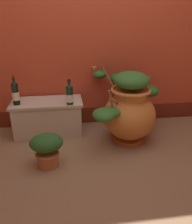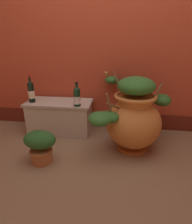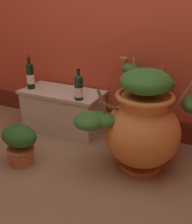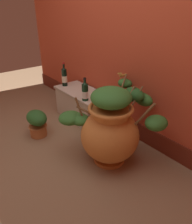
{
  "view_description": "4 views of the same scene",
  "coord_description": "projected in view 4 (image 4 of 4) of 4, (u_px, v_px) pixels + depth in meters",
  "views": [
    {
      "loc": [
        -0.31,
        -1.69,
        1.33
      ],
      "look_at": [
        0.02,
        0.7,
        0.31
      ],
      "focal_mm": 36.7,
      "sensor_mm": 36.0,
      "label": 1
    },
    {
      "loc": [
        0.22,
        -1.26,
        1.11
      ],
      "look_at": [
        -0.04,
        0.69,
        0.36
      ],
      "focal_mm": 29.54,
      "sensor_mm": 36.0,
      "label": 2
    },
    {
      "loc": [
        0.84,
        -1.22,
        1.25
      ],
      "look_at": [
        -0.11,
        0.76,
        0.31
      ],
      "focal_mm": 42.57,
      "sensor_mm": 36.0,
      "label": 3
    },
    {
      "loc": [
        1.66,
        -0.65,
        1.47
      ],
      "look_at": [
        -0.13,
        0.79,
        0.28
      ],
      "focal_mm": 34.08,
      "sensor_mm": 36.0,
      "label": 4
    }
  ],
  "objects": [
    {
      "name": "potted_shrub",
      "position": [
        37.0,
        122.0,
        2.56
      ],
      "size": [
        0.31,
        0.22,
        0.33
      ],
      "color": "#B26638",
      "rests_on": "ground_plane"
    },
    {
      "name": "wine_bottle_middle",
      "position": [
        64.0,
        76.0,
        2.98
      ],
      "size": [
        0.08,
        0.08,
        0.34
      ],
      "color": "black",
      "rests_on": "stone_ledge"
    },
    {
      "name": "stone_ledge",
      "position": [
        82.0,
        104.0,
        2.94
      ],
      "size": [
        0.82,
        0.41,
        0.41
      ],
      "color": "beige",
      "rests_on": "ground_plane"
    },
    {
      "name": "back_wall",
      "position": [
        133.0,
        22.0,
        2.26
      ],
      "size": [
        4.4,
        0.33,
        2.6
      ],
      "color": "#B74228",
      "rests_on": "ground_plane"
    },
    {
      "name": "wine_bottle_left",
      "position": [
        85.0,
        91.0,
        2.54
      ],
      "size": [
        0.08,
        0.08,
        0.28
      ],
      "color": "black",
      "rests_on": "stone_ledge"
    },
    {
      "name": "terracotta_urn",
      "position": [
        111.0,
        127.0,
        2.08
      ],
      "size": [
        0.87,
        0.88,
        0.8
      ],
      "color": "#C17033",
      "rests_on": "ground_plane"
    },
    {
      "name": "ground_plane",
      "position": [
        44.0,
        163.0,
        2.19
      ],
      "size": [
        7.0,
        7.0,
        0.0
      ],
      "primitive_type": "plane",
      "color": "#896B4C"
    }
  ]
}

